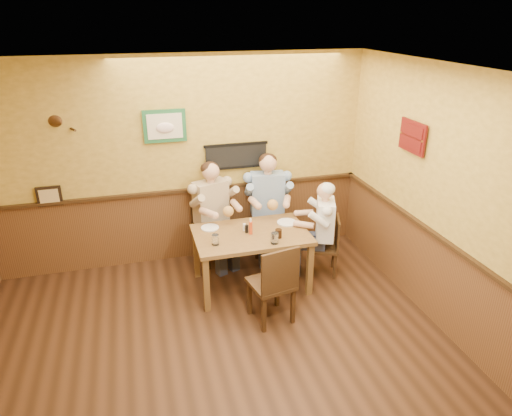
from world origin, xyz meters
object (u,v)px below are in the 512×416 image
at_px(diner_tan_shirt, 212,218).
at_px(water_glass_left, 215,240).
at_px(chair_back_right, 267,223).
at_px(diner_white_elder, 324,234).
at_px(diner_blue_polo, 267,210).
at_px(chair_back_left, 212,231).
at_px(chair_right_end, 323,246).
at_px(pepper_shaker, 247,229).
at_px(water_glass_mid, 275,238).
at_px(hot_sauce_bottle, 251,227).
at_px(dining_table, 251,240).
at_px(chair_near_side, 271,282).
at_px(cola_tumbler, 278,233).
at_px(salt_shaker, 244,227).

distance_m(diner_tan_shirt, water_glass_left, 0.97).
distance_m(chair_back_right, diner_tan_shirt, 0.83).
bearing_deg(chair_back_right, diner_white_elder, -45.42).
bearing_deg(diner_blue_polo, chair_back_left, -170.07).
distance_m(chair_right_end, pepper_shaker, 1.12).
relative_size(water_glass_mid, pepper_shaker, 1.34).
bearing_deg(hot_sauce_bottle, chair_back_right, 60.67).
relative_size(chair_right_end, pepper_shaker, 8.00).
height_order(dining_table, water_glass_left, water_glass_left).
bearing_deg(diner_blue_polo, pepper_shaker, -114.64).
xyz_separation_m(dining_table, water_glass_left, (-0.48, -0.18, 0.16)).
xyz_separation_m(water_glass_left, hot_sauce_bottle, (0.47, 0.16, 0.03)).
xyz_separation_m(dining_table, chair_back_right, (0.45, 0.79, -0.19)).
xyz_separation_m(diner_white_elder, water_glass_left, (-1.48, -0.23, 0.24)).
bearing_deg(water_glass_left, pepper_shaker, 25.62).
bearing_deg(diner_tan_shirt, chair_near_side, -95.14).
xyz_separation_m(chair_back_left, diner_white_elder, (1.36, -0.73, 0.12)).
height_order(chair_back_right, diner_blue_polo, diner_blue_polo).
bearing_deg(water_glass_mid, dining_table, 120.28).
bearing_deg(water_glass_left, chair_right_end, 8.64).
bearing_deg(hot_sauce_bottle, water_glass_mid, -56.58).
height_order(chair_back_left, diner_white_elder, diner_white_elder).
height_order(dining_table, hot_sauce_bottle, hot_sauce_bottle).
distance_m(chair_back_right, water_glass_mid, 1.21).
xyz_separation_m(diner_blue_polo, cola_tumbler, (-0.16, -1.00, 0.13)).
relative_size(chair_right_end, water_glass_mid, 5.97).
xyz_separation_m(chair_back_right, pepper_shaker, (-0.50, -0.77, 0.33)).
relative_size(chair_near_side, diner_white_elder, 0.85).
distance_m(water_glass_left, salt_shaker, 0.49).
distance_m(water_glass_mid, salt_shaker, 0.50).
distance_m(diner_white_elder, water_glass_mid, 0.92).
relative_size(chair_back_right, water_glass_left, 7.34).
relative_size(chair_near_side, diner_blue_polo, 0.73).
xyz_separation_m(water_glass_left, cola_tumbler, (0.77, -0.02, -0.01)).
distance_m(chair_back_left, chair_back_right, 0.81).
relative_size(chair_near_side, pepper_shaker, 9.66).
distance_m(chair_near_side, diner_white_elder, 1.24).
height_order(diner_tan_shirt, pepper_shaker, diner_tan_shirt).
bearing_deg(diner_white_elder, dining_table, -67.15).
relative_size(chair_right_end, water_glass_left, 6.31).
height_order(hot_sauce_bottle, pepper_shaker, hot_sauce_bottle).
bearing_deg(chair_near_side, water_glass_left, -57.34).
height_order(dining_table, water_glass_mid, water_glass_mid).
height_order(chair_back_right, pepper_shaker, chair_back_right).
distance_m(diner_white_elder, pepper_shaker, 1.08).
relative_size(chair_back_right, pepper_shaker, 9.30).
height_order(diner_white_elder, water_glass_left, diner_white_elder).
height_order(cola_tumbler, pepper_shaker, cola_tumbler).
xyz_separation_m(chair_right_end, water_glass_left, (-1.48, -0.23, 0.41)).
distance_m(dining_table, diner_tan_shirt, 0.85).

